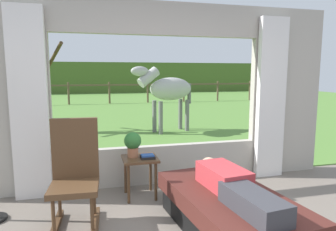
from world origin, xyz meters
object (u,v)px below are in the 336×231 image
reclining_person (232,185)px  book_stack (148,157)px  recliner_sofa (229,212)px  pasture_tree (36,80)px  horse (168,89)px  side_table (140,165)px  potted_plant (133,143)px  rocking_chair (75,174)px

reclining_person → book_stack: bearing=112.7°
recliner_sofa → pasture_tree: pasture_tree is taller
horse → pasture_tree: pasture_tree is taller
recliner_sofa → horse: (0.70, 5.13, 0.94)m
recliner_sofa → reclining_person: bearing=-96.6°
side_table → pasture_tree: 5.28m
potted_plant → pasture_tree: pasture_tree is taller
reclining_person → rocking_chair: size_ratio=1.28×
recliner_sofa → reclining_person: size_ratio=1.25×
potted_plant → pasture_tree: (-1.85, 4.75, 0.71)m
book_stack → reclining_person: bearing=-60.7°
side_table → potted_plant: (-0.08, 0.06, 0.28)m
rocking_chair → pasture_tree: bearing=106.2°
potted_plant → pasture_tree: 5.15m
rocking_chair → potted_plant: 0.93m
recliner_sofa → pasture_tree: size_ratio=0.67×
side_table → potted_plant: 0.29m
reclining_person → book_stack: size_ratio=7.73×
recliner_sofa → side_table: bearing=115.8°
reclining_person → rocking_chair: (-1.48, 0.63, 0.02)m
book_stack → recliner_sofa: bearing=-59.6°
recliner_sofa → rocking_chair: bearing=152.0°
reclining_person → side_table: reclining_person is taller
book_stack → pasture_tree: pasture_tree is taller
book_stack → side_table: bearing=145.2°
side_table → horse: bearing=70.6°
side_table → horse: size_ratio=0.29×
side_table → book_stack: (0.09, -0.06, 0.12)m
rocking_chair → side_table: (0.77, 0.54, -0.12)m
potted_plant → reclining_person: bearing=-57.3°
potted_plant → pasture_tree: size_ratio=0.12×
horse → pasture_tree: 3.45m
potted_plant → book_stack: size_ratio=1.72×
side_table → rocking_chair: bearing=-145.0°
reclining_person → side_table: 1.37m
rocking_chair → book_stack: size_ratio=6.03×
pasture_tree → side_table: bearing=-68.1°
rocking_chair → book_stack: rocking_chair is taller
rocking_chair → horse: (2.18, 4.56, 0.61)m
reclining_person → horse: (0.70, 5.18, 0.63)m
recliner_sofa → horse: 5.27m
recliner_sofa → side_table: size_ratio=3.45×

